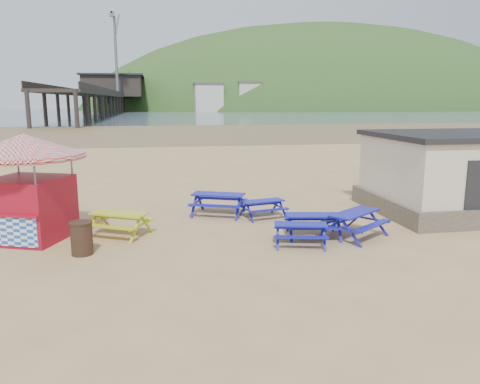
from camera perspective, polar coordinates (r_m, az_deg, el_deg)
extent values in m
plane|color=tan|center=(16.11, -3.81, -4.66)|extent=(400.00, 400.00, 0.00)
plane|color=olive|center=(70.57, -8.82, 7.39)|extent=(400.00, 400.00, 0.00)
plane|color=#4B5E6C|center=(185.48, -9.74, 9.55)|extent=(400.00, 400.00, 0.00)
cube|color=#201392|center=(18.07, -2.65, -0.28)|extent=(2.14, 1.48, 0.06)
cube|color=#201392|center=(18.77, -2.12, -0.82)|extent=(1.95, 1.02, 0.06)
cube|color=#201392|center=(17.51, -3.20, -1.69)|extent=(1.95, 1.02, 0.06)
cube|color=#201392|center=(17.68, 2.83, -1.09)|extent=(1.68, 0.96, 0.04)
cube|color=#201392|center=(18.19, 2.09, -1.53)|extent=(1.59, 0.57, 0.04)
cube|color=#201392|center=(17.27, 3.59, -2.23)|extent=(1.59, 0.57, 0.04)
cube|color=#201392|center=(14.43, 7.41, -3.93)|extent=(1.70, 0.99, 0.04)
cube|color=#201392|center=(15.01, 7.26, -4.32)|extent=(1.61, 0.60, 0.04)
cube|color=#201392|center=(13.98, 7.51, -5.48)|extent=(1.61, 0.60, 0.04)
cube|color=#201392|center=(15.32, 8.98, -2.81)|extent=(1.87, 1.00, 0.05)
cube|color=#201392|center=(15.96, 8.62, -3.26)|extent=(1.80, 0.56, 0.05)
cube|color=#201392|center=(14.83, 9.30, -4.39)|extent=(1.80, 0.56, 0.05)
cube|color=#201392|center=(15.57, 13.78, -2.47)|extent=(2.05, 1.79, 0.05)
cube|color=#201392|center=(15.97, 11.68, -3.18)|extent=(1.75, 1.39, 0.05)
cube|color=#201392|center=(15.34, 15.86, -3.96)|extent=(1.75, 1.39, 0.05)
cube|color=#BBBB12|center=(15.74, -14.55, -2.58)|extent=(1.96, 1.48, 0.05)
cube|color=#BBBB12|center=(16.31, -13.38, -3.08)|extent=(1.75, 1.07, 0.05)
cube|color=#BBBB12|center=(15.31, -15.71, -4.12)|extent=(1.75, 1.07, 0.05)
cube|color=maroon|center=(16.31, -24.30, -1.86)|extent=(2.82, 2.82, 1.98)
cube|color=maroon|center=(15.41, -26.73, -2.58)|extent=(2.07, 0.88, 0.08)
cube|color=#194CB2|center=(15.54, -26.51, -4.33)|extent=(1.86, 0.75, 0.89)
cone|color=silver|center=(16.01, -24.88, 5.25)|extent=(4.87, 4.87, 0.69)
cylinder|color=silver|center=(16.04, -24.78, 4.02)|extent=(4.74, 4.74, 0.18)
cylinder|color=#37231A|center=(14.22, -18.74, -5.41)|extent=(0.62, 0.62, 0.94)
cylinder|color=#37231A|center=(14.10, -18.86, -3.54)|extent=(0.66, 0.66, 0.04)
cube|color=#665B4C|center=(20.82, 25.90, -1.17)|extent=(7.40, 5.40, 0.70)
cube|color=beige|center=(20.59, 26.25, 2.92)|extent=(7.00, 5.00, 2.30)
cube|color=black|center=(20.48, 26.53, 6.24)|extent=(7.30, 5.30, 0.20)
cube|color=black|center=(17.77, 26.97, 0.26)|extent=(0.90, 0.06, 2.00)
cube|color=black|center=(191.12, -15.32, 11.16)|extent=(9.00, 220.00, 0.60)
cube|color=black|center=(202.16, -15.10, 12.28)|extent=(22.00, 30.00, 8.00)
cube|color=black|center=(202.32, -15.17, 13.49)|extent=(24.00, 32.00, 0.60)
cylinder|color=slate|center=(180.59, -14.88, 15.66)|extent=(1.00, 1.00, 28.00)
cube|color=slate|center=(195.98, -14.74, 19.11)|extent=(0.60, 25.63, 12.38)
ellipsoid|color=#2D4C1E|center=(262.37, 10.44, 7.73)|extent=(264.00, 144.00, 108.00)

